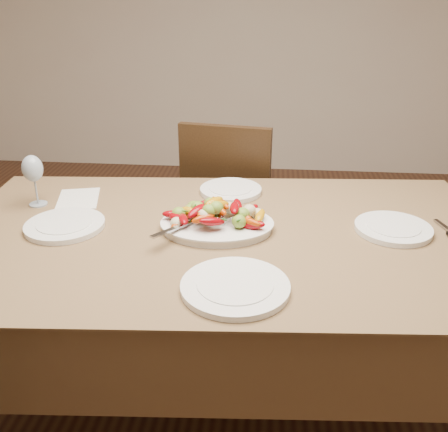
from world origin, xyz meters
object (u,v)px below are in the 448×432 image
Objects in this scene: dining_table at (224,326)px; wine_glass at (34,179)px; plate_left at (65,225)px; plate_right at (393,229)px; serving_platter at (217,227)px; plate_near at (235,287)px; plate_far at (231,190)px; chair_far at (234,208)px.

wine_glass is at bearing 166.75° from dining_table.
plate_left is 1.11m from plate_right.
plate_near is (0.09, -0.36, -0.00)m from serving_platter.
plate_right is 1.04× the size of plate_far.
plate_left is 0.27m from wine_glass.
wine_glass is (-1.28, 0.10, 0.09)m from plate_right.
serving_platter is 0.34m from plate_far.
plate_left reaches higher than dining_table.
plate_left is 0.90× the size of plate_near.
plate_near is at bearing -28.38° from plate_left.
plate_near is at bearing -141.09° from plate_right.
chair_far is 1.02m from plate_right.
chair_far is at bearing 91.86° from dining_table.
chair_far is at bearing 44.52° from wine_glass.
serving_platter is (0.00, -0.82, 0.30)m from chair_far.
serving_platter reaches higher than plate_right.
plate_near reaches higher than dining_table.
dining_table is 5.02× the size of serving_platter.
chair_far is 1.04m from wine_glass.
plate_far is 0.82× the size of plate_near.
plate_left is (-0.51, -0.86, 0.29)m from chair_far.
dining_table is at bearing -40.32° from serving_platter.
plate_far is at bearing 95.62° from plate_near.
plate_far is 0.74m from wine_glass.
plate_far is at bearing 86.80° from serving_platter.
wine_glass is (-0.71, -0.19, 0.09)m from plate_far.
chair_far is at bearing 59.08° from plate_left.
plate_left is at bearing -175.94° from plate_right.
plate_near is 0.93m from wine_glass.
chair_far is at bearing 127.12° from plate_right.
serving_platter is 0.37m from plate_near.
plate_left is (-0.52, -0.03, -0.00)m from serving_platter.
chair_far reaches higher than plate_near.
chair_far is 2.59× the size of serving_platter.
plate_far is (0.53, 0.37, 0.00)m from plate_left.
serving_platter reaches higher than plate_far.
plate_far is (0.02, -0.49, 0.29)m from chair_far.
dining_table is 0.67m from plate_left.
wine_glass reaches higher than plate_left.
wine_glass reaches higher than plate_far.
plate_near is (0.06, -0.34, 0.39)m from dining_table.
plate_right reaches higher than dining_table.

